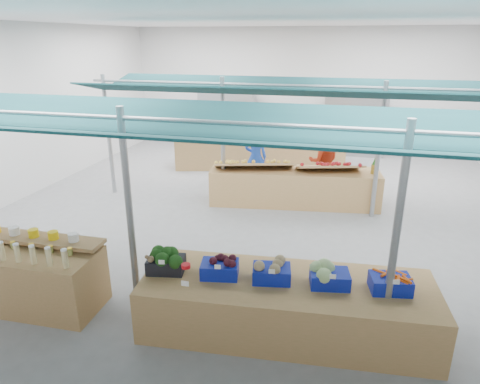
% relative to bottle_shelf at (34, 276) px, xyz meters
% --- Properties ---
extents(floor, '(13.00, 13.00, 0.00)m').
position_rel_bottle_shelf_xyz_m(floor, '(2.51, 4.30, -0.48)').
color(floor, slate).
rests_on(floor, ground).
extents(hall, '(13.00, 13.00, 13.00)m').
position_rel_bottle_shelf_xyz_m(hall, '(2.51, 5.74, 2.16)').
color(hall, silver).
rests_on(hall, ground).
extents(pole_grid, '(10.00, 4.60, 3.00)m').
position_rel_bottle_shelf_xyz_m(pole_grid, '(3.26, 2.55, 1.33)').
color(pole_grid, gray).
rests_on(pole_grid, floor).
extents(awnings, '(9.50, 7.08, 0.30)m').
position_rel_bottle_shelf_xyz_m(awnings, '(3.26, 2.55, 2.30)').
color(awnings, '#0B2B31').
rests_on(awnings, pole_grid).
extents(back_shelving_left, '(2.00, 0.50, 2.00)m').
position_rel_bottle_shelf_xyz_m(back_shelving_left, '(0.01, 10.30, 0.52)').
color(back_shelving_left, '#B23F33').
rests_on(back_shelving_left, floor).
extents(back_shelving_right, '(2.00, 0.50, 2.00)m').
position_rel_bottle_shelf_xyz_m(back_shelving_right, '(4.51, 10.30, 0.52)').
color(back_shelving_right, '#B23F33').
rests_on(back_shelving_right, floor).
extents(bottle_shelf, '(2.04, 1.25, 1.17)m').
position_rel_bottle_shelf_xyz_m(bottle_shelf, '(0.00, 0.00, 0.00)').
color(bottle_shelf, olive).
rests_on(bottle_shelf, floor).
extents(veg_counter, '(4.01, 1.65, 0.76)m').
position_rel_bottle_shelf_xyz_m(veg_counter, '(3.74, 0.34, -0.10)').
color(veg_counter, olive).
rests_on(veg_counter, floor).
extents(fruit_counter, '(4.10, 1.50, 0.86)m').
position_rel_bottle_shelf_xyz_m(fruit_counter, '(3.18, 5.15, -0.05)').
color(fruit_counter, olive).
rests_on(fruit_counter, floor).
extents(far_counter, '(5.26, 2.41, 0.93)m').
position_rel_bottle_shelf_xyz_m(far_counter, '(1.69, 8.12, -0.02)').
color(far_counter, olive).
rests_on(far_counter, floor).
extents(crate_stack, '(0.64, 0.52, 0.67)m').
position_rel_bottle_shelf_xyz_m(crate_stack, '(5.00, 0.38, -0.15)').
color(crate_stack, '#0D1C95').
rests_on(crate_stack, floor).
extents(vendor_left, '(0.63, 0.46, 1.60)m').
position_rel_bottle_shelf_xyz_m(vendor_left, '(1.98, 6.25, 0.32)').
color(vendor_left, blue).
rests_on(vendor_left, floor).
extents(vendor_right, '(0.85, 0.71, 1.60)m').
position_rel_bottle_shelf_xyz_m(vendor_right, '(3.78, 6.25, 0.32)').
color(vendor_right, '#A22A14').
rests_on(vendor_right, floor).
extents(crate_broccoli, '(0.55, 0.45, 0.35)m').
position_rel_bottle_shelf_xyz_m(crate_broccoli, '(2.07, 0.18, 0.44)').
color(crate_broccoli, black).
rests_on(crate_broccoli, veg_counter).
extents(crate_beets, '(0.55, 0.45, 0.29)m').
position_rel_bottle_shelf_xyz_m(crate_beets, '(2.82, 0.25, 0.41)').
color(crate_beets, '#0D1C95').
rests_on(crate_beets, veg_counter).
extents(crate_celeriac, '(0.55, 0.45, 0.31)m').
position_rel_bottle_shelf_xyz_m(crate_celeriac, '(3.53, 0.32, 0.42)').
color(crate_celeriac, '#0D1C95').
rests_on(crate_celeriac, veg_counter).
extents(crate_cabbage, '(0.55, 0.45, 0.35)m').
position_rel_bottle_shelf_xyz_m(crate_cabbage, '(4.28, 0.38, 0.44)').
color(crate_cabbage, '#0D1C95').
rests_on(crate_cabbage, veg_counter).
extents(crate_carrots, '(0.55, 0.45, 0.29)m').
position_rel_bottle_shelf_xyz_m(crate_carrots, '(5.04, 0.45, 0.39)').
color(crate_carrots, '#0D1C95').
rests_on(crate_carrots, veg_counter).
extents(sparrow, '(0.12, 0.09, 0.11)m').
position_rel_bottle_shelf_xyz_m(sparrow, '(1.91, 0.04, 0.53)').
color(sparrow, brown).
rests_on(sparrow, crate_broccoli).
extents(pole_ribbon, '(0.12, 0.12, 0.28)m').
position_rel_bottle_shelf_xyz_m(pole_ribbon, '(2.51, -0.18, 0.60)').
color(pole_ribbon, red).
rests_on(pole_ribbon, pole_grid).
extents(apple_heap_yellow, '(2.02, 1.20, 0.27)m').
position_rel_bottle_shelf_xyz_m(apple_heap_yellow, '(2.25, 4.92, 0.54)').
color(apple_heap_yellow, '#997247').
rests_on(apple_heap_yellow, fruit_counter).
extents(apple_heap_red, '(1.63, 1.09, 0.27)m').
position_rel_bottle_shelf_xyz_m(apple_heap_red, '(4.00, 5.17, 0.54)').
color(apple_heap_red, '#997247').
rests_on(apple_heap_red, fruit_counter).
extents(pineapple, '(0.14, 0.14, 0.39)m').
position_rel_bottle_shelf_xyz_m(pineapple, '(4.99, 5.31, 0.56)').
color(pineapple, '#8C6019').
rests_on(pineapple, fruit_counter).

